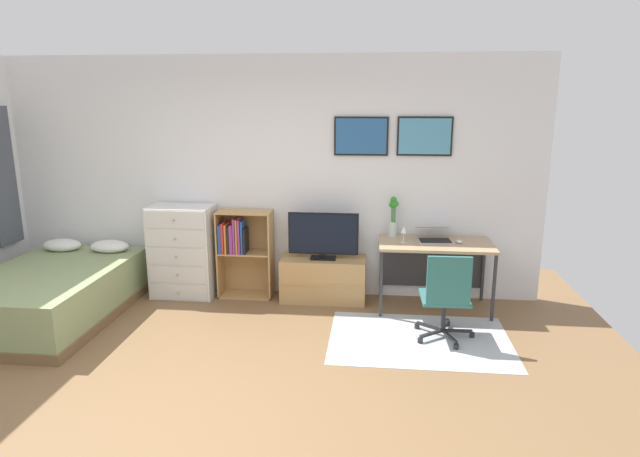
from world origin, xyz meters
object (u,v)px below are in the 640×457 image
object	(u,v)px
television	(323,236)
wine_glass	(404,230)
bookshelf	(241,247)
bamboo_vase	(393,216)
tv_stand	(323,279)
laptop	(434,234)
desk	(434,252)
computer_mouse	(459,242)
office_chair	(446,295)
dresser	(183,251)
bed	(52,293)

from	to	relation	value
television	wine_glass	world-z (taller)	television
bookshelf	bamboo_vase	xyz separation A→B (m)	(1.71, 0.07, 0.39)
tv_stand	laptop	world-z (taller)	laptop
television	wine_glass	xyz separation A→B (m)	(0.87, -0.13, 0.12)
desk	computer_mouse	distance (m)	0.29
office_chair	computer_mouse	size ratio (longest dim) A/B	8.27
bamboo_vase	computer_mouse	bearing A→B (deg)	-18.24
desk	computer_mouse	size ratio (longest dim) A/B	11.51
bamboo_vase	bookshelf	bearing A→B (deg)	-177.81
tv_stand	laptop	bearing A→B (deg)	-0.29
laptop	computer_mouse	size ratio (longest dim) A/B	3.93
tv_stand	laptop	distance (m)	1.32
computer_mouse	bamboo_vase	world-z (taller)	bamboo_vase
dresser	office_chair	distance (m)	2.99
bed	computer_mouse	world-z (taller)	computer_mouse
bed	bamboo_vase	distance (m)	3.69
bamboo_vase	wine_glass	distance (m)	0.31
dresser	computer_mouse	size ratio (longest dim) A/B	10.14
tv_stand	bamboo_vase	size ratio (longest dim) A/B	2.13
office_chair	dresser	bearing A→B (deg)	160.62
dresser	bookshelf	distance (m)	0.66
dresser	television	bearing A→B (deg)	-0.26
tv_stand	wine_glass	distance (m)	1.08
laptop	bamboo_vase	xyz separation A→B (m)	(-0.44, 0.12, 0.17)
office_chair	wine_glass	size ratio (longest dim) A/B	4.78
television	computer_mouse	distance (m)	1.46
television	office_chair	size ratio (longest dim) A/B	0.90
office_chair	tv_stand	bearing A→B (deg)	141.38
desk	tv_stand	bearing A→B (deg)	178.05
tv_stand	bamboo_vase	distance (m)	1.06
bamboo_vase	wine_glass	xyz separation A→B (m)	(0.11, -0.27, -0.09)
tv_stand	television	xyz separation A→B (m)	(0.00, -0.02, 0.51)
office_chair	laptop	world-z (taller)	laptop
dresser	desk	bearing A→B (deg)	-0.53
dresser	bookshelf	size ratio (longest dim) A/B	1.05
wine_glass	laptop	bearing A→B (deg)	23.88
computer_mouse	desk	bearing A→B (deg)	164.03
tv_stand	television	distance (m)	0.51
bookshelf	wine_glass	size ratio (longest dim) A/B	5.56
dresser	wine_glass	bearing A→B (deg)	-3.20
desk	office_chair	world-z (taller)	office_chair
television	desk	world-z (taller)	television
laptop	television	bearing A→B (deg)	176.03
laptop	bamboo_vase	bearing A→B (deg)	159.55
dresser	laptop	bearing A→B (deg)	0.18
television	bamboo_vase	bearing A→B (deg)	10.40
laptop	office_chair	bearing A→B (deg)	-92.58
computer_mouse	dresser	bearing A→B (deg)	178.20
office_chair	laptop	size ratio (longest dim) A/B	2.10
bed	office_chair	world-z (taller)	office_chair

